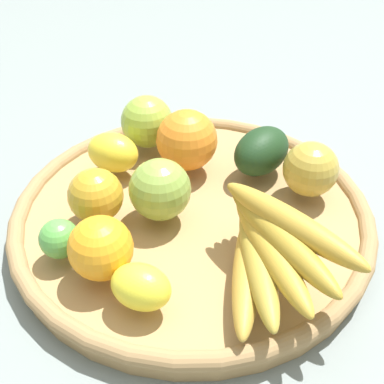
{
  "coord_description": "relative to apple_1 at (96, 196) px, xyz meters",
  "views": [
    {
      "loc": [
        0.04,
        -0.48,
        0.43
      ],
      "look_at": [
        0.0,
        0.0,
        0.06
      ],
      "focal_mm": 47.14,
      "sensor_mm": 36.0,
      "label": 1
    }
  ],
  "objects": [
    {
      "name": "orange_0",
      "position": [
        0.1,
        0.12,
        0.01
      ],
      "size": [
        0.12,
        0.12,
        0.08
      ],
      "primitive_type": "sphere",
      "rotation": [
        0.0,
        0.0,
        3.87
      ],
      "color": "orange",
      "rests_on": "basket"
    },
    {
      "name": "basket",
      "position": [
        0.11,
        0.03,
        -0.05
      ],
      "size": [
        0.45,
        0.45,
        0.04
      ],
      "color": "#A58051",
      "rests_on": "ground_plane"
    },
    {
      "name": "banana_bunch",
      "position": [
        0.2,
        -0.08,
        0.01
      ],
      "size": [
        0.15,
        0.18,
        0.08
      ],
      "color": "#B28A34",
      "rests_on": "basket"
    },
    {
      "name": "apple_1",
      "position": [
        0.0,
        0.0,
        0.0
      ],
      "size": [
        0.08,
        0.08,
        0.07
      ],
      "primitive_type": "sphere",
      "rotation": [
        0.0,
        0.0,
        4.33
      ],
      "color": "gold",
      "rests_on": "basket"
    },
    {
      "name": "apple_2",
      "position": [
        0.07,
        0.01,
        0.0
      ],
      "size": [
        0.1,
        0.1,
        0.07
      ],
      "primitive_type": "sphere",
      "rotation": [
        0.0,
        0.0,
        4.04
      ],
      "color": "#83A342",
      "rests_on": "basket"
    },
    {
      "name": "avocado",
      "position": [
        0.2,
        0.11,
        -0.0
      ],
      "size": [
        0.1,
        0.11,
        0.06
      ],
      "primitive_type": "ellipsoid",
      "rotation": [
        0.0,
        0.0,
        0.92
      ],
      "color": "#193519",
      "rests_on": "basket"
    },
    {
      "name": "ground_plane",
      "position": [
        0.11,
        0.03,
        -0.07
      ],
      "size": [
        2.4,
        2.4,
        0.0
      ],
      "primitive_type": "plane",
      "color": "slate",
      "rests_on": "ground"
    },
    {
      "name": "lemon_0",
      "position": [
        0.07,
        -0.12,
        -0.01
      ],
      "size": [
        0.07,
        0.06,
        0.05
      ],
      "primitive_type": "ellipsoid",
      "rotation": [
        0.0,
        0.0,
        5.97
      ],
      "color": "yellow",
      "rests_on": "basket"
    },
    {
      "name": "orange_1",
      "position": [
        0.03,
        -0.09,
        0.0
      ],
      "size": [
        0.08,
        0.08,
        0.07
      ],
      "primitive_type": "sphere",
      "rotation": [
        0.0,
        0.0,
        1.85
      ],
      "color": "orange",
      "rests_on": "basket"
    },
    {
      "name": "lemon_1",
      "position": [
        -0.0,
        0.1,
        -0.01
      ],
      "size": [
        0.08,
        0.07,
        0.05
      ],
      "primitive_type": "ellipsoid",
      "rotation": [
        0.0,
        0.0,
        5.96
      ],
      "color": "yellow",
      "rests_on": "basket"
    },
    {
      "name": "apple_3",
      "position": [
        0.04,
        0.17,
        0.0
      ],
      "size": [
        0.1,
        0.1,
        0.07
      ],
      "primitive_type": "sphere",
      "rotation": [
        0.0,
        0.0,
        2.78
      ],
      "color": "#8EAB3B",
      "rests_on": "basket"
    },
    {
      "name": "apple_0",
      "position": [
        0.25,
        0.07,
        0.0
      ],
      "size": [
        0.07,
        0.07,
        0.07
      ],
      "primitive_type": "sphere",
      "rotation": [
        0.0,
        0.0,
        0.05
      ],
      "color": "#AF9437",
      "rests_on": "basket"
    },
    {
      "name": "lime_0",
      "position": [
        -0.03,
        -0.06,
        -0.01
      ],
      "size": [
        0.05,
        0.05,
        0.04
      ],
      "primitive_type": "sphere",
      "rotation": [
        0.0,
        0.0,
        4.45
      ],
      "color": "#55A344",
      "rests_on": "basket"
    }
  ]
}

